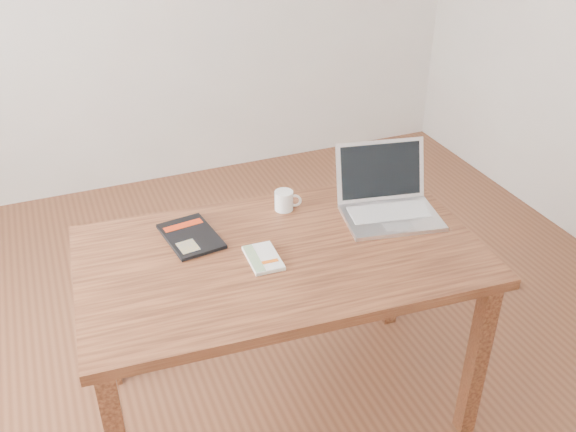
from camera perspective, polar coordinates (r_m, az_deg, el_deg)
name	(u,v)px	position (r m, az deg, el deg)	size (l,w,h in m)	color
room	(248,72)	(2.07, -3.61, 12.63)	(4.04, 4.04, 2.70)	brown
desk	(281,272)	(2.29, -0.60, -5.04)	(1.44, 0.89, 0.75)	#582E1A
white_guidebook	(263,258)	(2.19, -2.22, -3.76)	(0.11, 0.17, 0.02)	silver
black_guidebook	(191,236)	(2.33, -8.64, -1.78)	(0.20, 0.28, 0.01)	black
laptop	(387,200)	(2.47, 8.83, 1.39)	(0.40, 0.38, 0.24)	silver
coffee_mug	(285,200)	(2.46, -0.31, 1.42)	(0.10, 0.07, 0.08)	white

